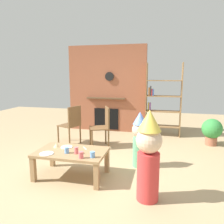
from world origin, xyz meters
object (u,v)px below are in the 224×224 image
paper_plate_front (47,154)px  child_in_pink (140,138)px  paper_plate_rear (67,147)px  paper_cup_near_right (76,150)px  paper_cup_far_left (93,155)px  paper_cup_center (67,150)px  potted_plant_tall (212,130)px  paper_cup_near_left (81,155)px  coffee_table (71,155)px  child_with_cone_hat (149,153)px  birthday_cake_slice (56,145)px  bookshelf (161,102)px  dining_chair_middle (103,125)px  dining_chair_left (72,123)px

paper_plate_front → child_in_pink: bearing=32.9°
paper_plate_front → paper_plate_rear: size_ratio=1.09×
paper_cup_near_right → paper_cup_far_left: paper_cup_near_right is taller
paper_cup_center → paper_plate_front: paper_cup_center is taller
paper_cup_center → potted_plant_tall: bearing=42.5°
paper_cup_near_left → paper_cup_far_left: 0.17m
coffee_table → potted_plant_tall: (2.49, 2.19, -0.01)m
paper_cup_near_right → coffee_table: bearing=143.3°
paper_cup_far_left → child_in_pink: bearing=54.1°
paper_plate_front → potted_plant_tall: bearing=40.7°
paper_cup_near_right → potted_plant_tall: bearing=44.1°
paper_cup_near_right → potted_plant_tall: (2.36, 2.29, -0.13)m
paper_cup_center → paper_plate_front: (-0.28, -0.11, -0.04)m
paper_cup_center → child_with_cone_hat: child_with_cone_hat is taller
coffee_table → paper_cup_center: paper_cup_center is taller
birthday_cake_slice → potted_plant_tall: (2.80, 2.09, -0.11)m
bookshelf → child_with_cone_hat: (-0.09, -3.13, -0.25)m
paper_plate_rear → paper_cup_center: bearing=-64.4°
bookshelf → paper_cup_far_left: 3.10m
child_in_pink → paper_plate_front: bearing=0.5°
paper_cup_near_left → birthday_cake_slice: size_ratio=0.96×
paper_cup_near_left → paper_cup_far_left: size_ratio=1.11×
paper_cup_far_left → child_with_cone_hat: size_ratio=0.07×
child_in_pink → dining_chair_middle: child_in_pink is taller
paper_cup_near_right → dining_chair_left: (-0.77, 1.59, 0.03)m
paper_cup_near_left → birthday_cake_slice: (-0.57, 0.35, -0.01)m
paper_cup_center → paper_plate_front: 0.30m
child_with_cone_hat → dining_chair_left: child_with_cone_hat is taller
child_with_cone_hat → dining_chair_left: 2.65m
paper_cup_near_right → dining_chair_middle: size_ratio=0.11×
bookshelf → paper_cup_near_left: bookshelf is taller
paper_cup_center → birthday_cake_slice: (-0.28, 0.21, -0.01)m
dining_chair_left → birthday_cake_slice: bearing=123.9°
paper_cup_near_left → paper_cup_near_right: paper_cup_near_right is taller
paper_cup_center → birthday_cake_slice: size_ratio=0.91×
paper_cup_near_left → child_with_cone_hat: bearing=-7.6°
paper_cup_center → paper_cup_far_left: bearing=-9.4°
bookshelf → dining_chair_left: bookshelf is taller
paper_plate_front → paper_cup_near_left: bearing=-3.0°
paper_cup_near_left → paper_plate_front: (-0.57, 0.03, -0.04)m
paper_cup_far_left → child_in_pink: child_in_pink is taller
potted_plant_tall → paper_cup_far_left: bearing=-131.2°
paper_cup_center → dining_chair_middle: (0.12, 1.61, 0.04)m
dining_chair_middle → dining_chair_left: bearing=-24.8°
bookshelf → dining_chair_left: bearing=-147.4°
paper_cup_near_left → dining_chair_left: bearing=117.5°
coffee_table → paper_plate_front: (-0.31, -0.21, 0.07)m
paper_cup_center → dining_chair_left: bearing=111.2°
dining_chair_left → paper_plate_rear: bearing=130.6°
paper_plate_rear → child_with_cone_hat: bearing=-20.3°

